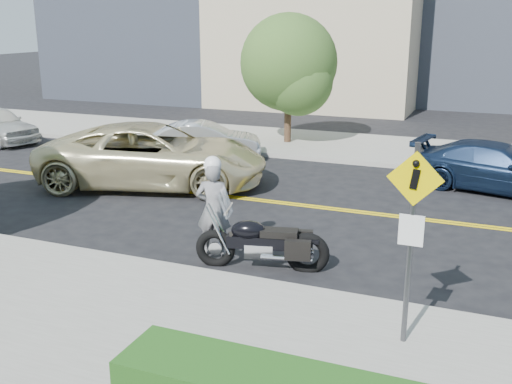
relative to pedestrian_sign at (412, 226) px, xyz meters
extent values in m
plane|color=black|center=(-4.20, 6.31, -1.96)|extent=(120.00, 120.00, 0.00)
cube|color=#9E9B91|center=(-4.20, -1.19, -1.89)|extent=(60.00, 5.00, 0.15)
cube|color=#9E9B91|center=(-4.20, 13.81, -1.89)|extent=(60.00, 5.00, 0.15)
cylinder|color=#4C4C51|center=(0.00, 0.01, -0.31)|extent=(0.08, 0.08, 3.00)
cube|color=#F9D800|center=(0.00, -0.02, 0.69)|extent=(0.78, 0.03, 0.78)
cube|color=white|center=(0.00, -0.02, -0.06)|extent=(0.35, 0.03, 0.45)
imported|color=#B9BABE|center=(-4.24, 2.32, -0.96)|extent=(0.81, 0.62, 1.99)
sphere|color=white|center=(-4.24, 2.32, -0.02)|extent=(0.36, 0.36, 0.36)
imported|color=beige|center=(-8.23, 6.56, -1.05)|extent=(7.16, 4.74, 1.83)
imported|color=silver|center=(-8.46, 10.26, -1.31)|extent=(4.17, 2.75, 1.30)
imported|color=#162643|center=(1.12, 9.73, -1.28)|extent=(5.00, 2.76, 1.37)
cylinder|color=#382619|center=(-6.51, 13.55, 0.07)|extent=(0.26, 0.26, 4.06)
sphere|color=#375C1D|center=(-6.51, 13.55, 1.21)|extent=(3.66, 3.66, 3.66)
camera|label=1|loc=(0.94, -8.16, 2.79)|focal=42.00mm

